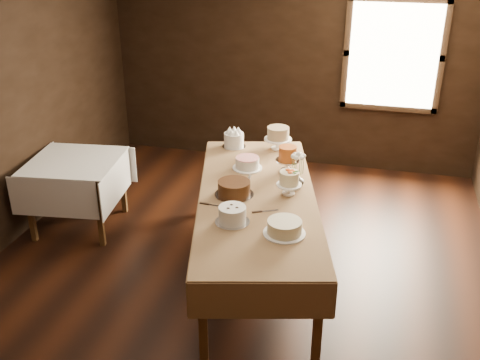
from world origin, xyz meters
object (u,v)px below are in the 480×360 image
at_px(cake_swirl, 232,215).
at_px(cake_server_e, 217,206).
at_px(cake_chocolate, 234,189).
at_px(flower_vase, 297,180).
at_px(cake_lattice, 247,164).
at_px(cake_server_c, 249,178).
at_px(cake_cream, 284,228).
at_px(cake_meringue, 234,140).
at_px(cake_caramel, 287,160).
at_px(display_table, 257,201).
at_px(cake_speckled, 278,139).
at_px(cake_server_d, 287,181).
at_px(cake_server_a, 270,211).
at_px(side_table, 75,169).
at_px(cake_flowers, 289,184).

bearing_deg(cake_swirl, cake_server_e, 129.93).
bearing_deg(cake_chocolate, cake_swirl, -76.56).
relative_size(cake_server_e, flower_vase, 1.79).
xyz_separation_m(cake_lattice, cake_server_c, (0.07, -0.22, -0.05)).
xyz_separation_m(cake_cream, cake_server_c, (-0.53, 0.98, -0.05)).
xyz_separation_m(cake_cream, flower_vase, (-0.04, 0.91, 0.01)).
bearing_deg(cake_chocolate, cake_meringue, 105.19).
relative_size(cake_caramel, cake_server_c, 1.15).
height_order(display_table, cake_cream, cake_cream).
distance_m(cake_meringue, cake_cream, 1.96).
height_order(cake_speckled, cake_server_d, cake_speckled).
height_order(cake_server_d, flower_vase, flower_vase).
distance_m(display_table, cake_swirl, 0.59).
bearing_deg(cake_server_a, display_table, 95.95).
bearing_deg(cake_server_c, cake_caramel, -56.62).
relative_size(cake_chocolate, cake_server_d, 1.52).
bearing_deg(side_table, cake_swirl, -25.25).
xyz_separation_m(side_table, cake_flowers, (2.41, -0.31, 0.25)).
height_order(cake_speckled, cake_server_a, cake_speckled).
xyz_separation_m(cake_flowers, flower_vase, (0.05, 0.18, -0.04)).
bearing_deg(cake_server_c, flower_vase, -103.79).
bearing_deg(cake_speckled, cake_cream, -77.28).
height_order(cake_caramel, cake_server_d, cake_caramel).
bearing_deg(cake_speckled, cake_server_e, -100.01).
xyz_separation_m(cake_meringue, cake_flowers, (0.80, -1.02, 0.02)).
xyz_separation_m(display_table, cake_server_e, (-0.30, -0.31, 0.07)).
height_order(cake_flowers, cake_server_e, cake_flowers).
bearing_deg(cake_chocolate, cake_server_d, 45.16).
height_order(display_table, cake_chocolate, cake_chocolate).
bearing_deg(cake_server_e, cake_server_a, 8.05).
xyz_separation_m(cake_meringue, cake_server_d, (0.74, -0.74, -0.08)).
relative_size(cake_speckled, cake_swirl, 1.06).
relative_size(cake_caramel, cake_flowers, 1.15).
bearing_deg(side_table, display_table, -10.68).
bearing_deg(cake_meringue, cake_lattice, -61.84).
bearing_deg(cake_server_a, cake_meringue, 89.74).
xyz_separation_m(cake_speckled, cake_chocolate, (-0.17, -1.24, -0.05)).
relative_size(cake_caramel, cake_server_a, 1.15).
bearing_deg(cake_server_e, cake_cream, -21.38).
relative_size(cake_swirl, flower_vase, 2.20).
bearing_deg(flower_vase, cake_flowers, -105.04).
relative_size(cake_lattice, cake_caramel, 1.10).
relative_size(side_table, cake_swirl, 3.59).
relative_size(side_table, cake_server_e, 4.43).
bearing_deg(cake_server_c, cake_server_e, 162.79).
distance_m(cake_swirl, cake_server_e, 0.34).
height_order(cake_meringue, cake_lattice, cake_meringue).
xyz_separation_m(cake_server_c, cake_server_d, (0.38, 0.02, 0.00)).
distance_m(side_table, flower_vase, 2.47).
distance_m(cake_flowers, cake_cream, 0.73).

